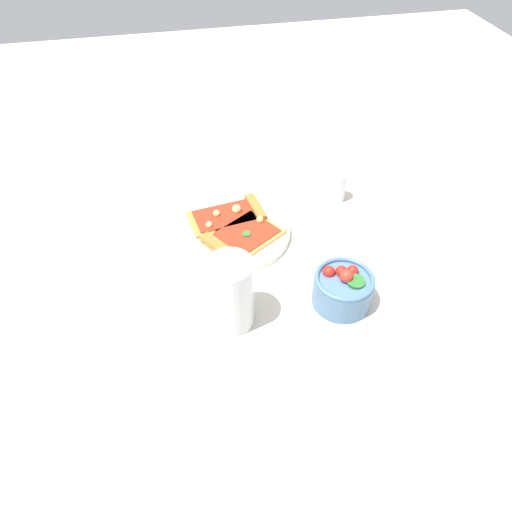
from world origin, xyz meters
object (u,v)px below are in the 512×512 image
at_px(pizza_slice_far, 240,238).
at_px(paper_napkin, 121,306).
at_px(soda_glass, 231,295).
at_px(pepper_shaker, 338,185).
at_px(plate, 232,232).
at_px(pizza_slice_near, 232,215).
at_px(salad_bowl, 343,288).

bearing_deg(pizza_slice_far, paper_napkin, -154.75).
xyz_separation_m(soda_glass, pepper_shaker, (0.28, 0.28, -0.03)).
bearing_deg(plate, paper_napkin, -146.65).
bearing_deg(paper_napkin, plate, 33.35).
distance_m(pizza_slice_far, soda_glass, 0.19).
bearing_deg(soda_glass, paper_napkin, 159.49).
distance_m(pizza_slice_near, salad_bowl, 0.29).
relative_size(salad_bowl, soda_glass, 0.77).
bearing_deg(salad_bowl, pizza_slice_far, 129.05).
height_order(salad_bowl, pepper_shaker, same).
bearing_deg(salad_bowl, plate, 125.74).
height_order(pizza_slice_near, pizza_slice_far, pizza_slice_near).
bearing_deg(pizza_slice_near, paper_napkin, -141.36).
height_order(plate, pizza_slice_far, pizza_slice_far).
xyz_separation_m(pizza_slice_near, soda_glass, (-0.05, -0.25, 0.04)).
bearing_deg(paper_napkin, pizza_slice_far, 25.25).
bearing_deg(pizza_slice_far, plate, 105.31).
relative_size(pizza_slice_near, pepper_shaker, 2.07).
distance_m(pizza_slice_near, pepper_shaker, 0.24).
xyz_separation_m(paper_napkin, pepper_shaker, (0.47, 0.22, 0.04)).
relative_size(pizza_slice_near, salad_bowl, 1.55).
height_order(plate, soda_glass, soda_glass).
bearing_deg(pizza_slice_near, pizza_slice_far, -87.55).
bearing_deg(salad_bowl, paper_napkin, 169.65).
bearing_deg(plate, salad_bowl, -54.26).
bearing_deg(soda_glass, plate, 79.86).
xyz_separation_m(plate, paper_napkin, (-0.22, -0.15, -0.01)).
bearing_deg(salad_bowl, soda_glass, 179.97).
bearing_deg(pepper_shaker, pizza_slice_far, -155.82).
relative_size(plate, soda_glass, 1.74).
distance_m(salad_bowl, pepper_shaker, 0.30).
relative_size(pizza_slice_far, pepper_shaker, 2.24).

